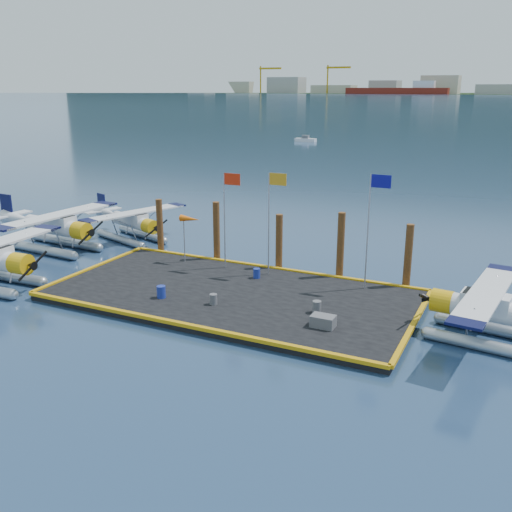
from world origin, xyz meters
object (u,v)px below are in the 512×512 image
Objects in this scene: drum_5 at (257,273)px; flagpole_yellow at (272,208)px; piling_2 at (279,244)px; piling_4 at (408,259)px; seaplane_d at (493,314)px; piling_0 at (160,228)px; crate at (323,321)px; flagpole_red at (227,206)px; drum_2 at (317,307)px; windsock at (190,220)px; flagpole_blue at (372,215)px; piling_1 at (217,233)px; piling_3 at (340,248)px; drum_1 at (213,299)px; seaplane_b at (56,229)px; seaplane_c at (133,224)px; drum_3 at (161,292)px.

flagpole_yellow reaches higher than drum_5.
piling_2 reaches higher than drum_5.
seaplane_d is at bearing -46.86° from piling_4.
piling_0 and piling_4 have the same top height.
flagpole_yellow reaches higher than crate.
drum_2 is at bearing -31.17° from flagpole_red.
piling_2 is at bearing 16.15° from windsock.
flagpole_blue is (8.99, -0.00, 0.29)m from flagpole_red.
piling_0 is 4.50m from piling_1.
flagpole_blue is 1.51× the size of piling_3.
flagpole_yellow is 1.48× the size of piling_1.
piling_1 is 1.05× the size of piling_4.
windsock is (-11.17, 6.13, 2.54)m from crate.
piling_0 is at bearing 155.27° from windsock.
seaplane_d is at bearing -30.53° from piling_3.
crate is at bearing -53.83° from piling_2.
flagpole_red reaches higher than drum_1.
drum_1 is 0.15× the size of piling_2.
windsock is at bearing 130.61° from drum_1.
piling_0 is at bearing 173.99° from flagpole_blue.
crate is 8.03m from piling_3.
seaplane_b is 29.59m from seaplane_d.
piling_4 is at bearing 8.43° from flagpole_red.
flagpole_red reaches higher than seaplane_d.
drum_5 is at bearing 144.78° from drum_2.
piling_1 is at bearing 79.70° from seaplane_d.
flagpole_yellow is at bearing -82.79° from piling_2.
piling_1 is 0.98× the size of piling_3.
drum_1 is at bearing -93.96° from piling_2.
seaplane_c is 21.27m from piling_4.
flagpole_yellow is (-12.74, 3.67, 3.08)m from seaplane_d.
drum_1 is 0.50× the size of crate.
flagpole_red is at bearing -166.75° from piling_3.
seaplane_b is 2.39× the size of piling_3.
drum_2 is 0.10× the size of flagpole_blue.
drum_5 reaches higher than crate.
piling_1 is 4.50m from piling_2.
drum_5 is 5.10m from piling_1.
seaplane_d is at bearing 92.39° from seaplane_c.
piling_3 reaches higher than drum_2.
seaplane_d is at bearing -13.13° from flagpole_red.
flagpole_blue is 11.81m from windsock.
drum_3 is 0.11× the size of flagpole_yellow.
crate is (5.97, -5.15, -0.01)m from drum_5.
drum_3 is 0.17× the size of piling_4.
seaplane_c is 13.98× the size of drum_2.
piling_3 is (3.80, 1.60, -2.36)m from flagpole_yellow.
drum_1 is at bearing 7.16° from drum_3.
seaplane_d is at bearing -16.82° from piling_1.
flagpole_red reaches higher than piling_0.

